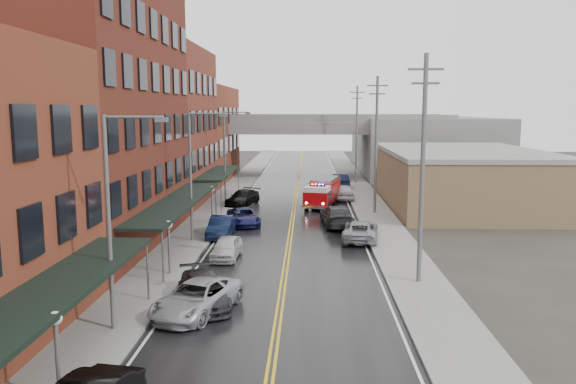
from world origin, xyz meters
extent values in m
cube|color=black|center=(0.00, 30.00, 0.01)|extent=(11.00, 160.00, 0.02)
cube|color=slate|center=(-7.30, 30.00, 0.07)|extent=(3.00, 160.00, 0.15)
cube|color=slate|center=(7.30, 30.00, 0.07)|extent=(3.00, 160.00, 0.15)
cube|color=gray|center=(-5.65, 30.00, 0.07)|extent=(0.30, 160.00, 0.15)
cube|color=gray|center=(5.65, 30.00, 0.07)|extent=(0.30, 160.00, 0.15)
cube|color=#581D17|center=(-13.30, 23.00, 9.00)|extent=(9.00, 20.00, 18.00)
cube|color=brown|center=(-13.30, 40.50, 7.50)|extent=(9.00, 15.00, 15.00)
cube|color=brown|center=(-13.30, 58.00, 6.00)|extent=(9.00, 20.00, 12.00)
cube|color=brown|center=(16.00, 40.00, 2.50)|extent=(14.00, 22.00, 5.00)
cube|color=slate|center=(18.00, 70.00, 4.00)|extent=(18.00, 30.00, 8.00)
cube|color=black|center=(-7.50, 4.00, 3.00)|extent=(2.60, 16.00, 0.18)
cylinder|color=slate|center=(-6.35, 11.60, 1.50)|extent=(0.10, 0.10, 3.00)
cube|color=black|center=(-7.50, 23.00, 3.00)|extent=(2.60, 18.00, 0.18)
cylinder|color=slate|center=(-6.35, 14.40, 1.50)|extent=(0.10, 0.10, 3.00)
cylinder|color=slate|center=(-6.35, 31.60, 1.50)|extent=(0.10, 0.10, 3.00)
cube|color=black|center=(-7.50, 40.50, 3.00)|extent=(2.60, 13.00, 0.18)
cylinder|color=slate|center=(-6.35, 34.40, 1.50)|extent=(0.10, 0.10, 3.00)
cylinder|color=slate|center=(-6.35, 46.60, 1.50)|extent=(0.10, 0.10, 3.00)
cylinder|color=#59595B|center=(-6.40, 2.00, 1.40)|extent=(0.14, 0.14, 2.80)
sphere|color=silver|center=(-6.40, 2.00, 2.90)|extent=(0.44, 0.44, 0.44)
cylinder|color=#59595B|center=(-6.40, 16.00, 1.40)|extent=(0.14, 0.14, 2.80)
sphere|color=silver|center=(-6.40, 16.00, 2.90)|extent=(0.44, 0.44, 0.44)
cylinder|color=#59595B|center=(-6.40, 30.00, 1.40)|extent=(0.14, 0.14, 2.80)
sphere|color=silver|center=(-6.40, 30.00, 2.90)|extent=(0.44, 0.44, 0.44)
cylinder|color=#59595B|center=(-6.80, 8.00, 4.50)|extent=(0.18, 0.18, 9.00)
cylinder|color=#59595B|center=(-5.60, 8.00, 8.90)|extent=(2.40, 0.12, 0.12)
cube|color=#59595B|center=(-4.50, 8.00, 8.80)|extent=(0.50, 0.22, 0.18)
cylinder|color=#59595B|center=(-6.80, 24.00, 4.50)|extent=(0.18, 0.18, 9.00)
cylinder|color=#59595B|center=(-5.60, 24.00, 8.90)|extent=(2.40, 0.12, 0.12)
cube|color=#59595B|center=(-4.50, 24.00, 8.80)|extent=(0.50, 0.22, 0.18)
cylinder|color=#59595B|center=(-6.80, 40.00, 4.50)|extent=(0.18, 0.18, 9.00)
cylinder|color=#59595B|center=(-5.60, 40.00, 8.90)|extent=(2.40, 0.12, 0.12)
cube|color=#59595B|center=(-4.50, 40.00, 8.80)|extent=(0.50, 0.22, 0.18)
cylinder|color=#59595B|center=(7.20, 15.00, 6.00)|extent=(0.24, 0.24, 12.00)
cube|color=#59595B|center=(7.20, 15.00, 11.20)|extent=(1.80, 0.12, 0.12)
cube|color=#59595B|center=(7.20, 15.00, 10.50)|extent=(1.40, 0.12, 0.12)
cylinder|color=#59595B|center=(7.20, 35.00, 6.00)|extent=(0.24, 0.24, 12.00)
cube|color=#59595B|center=(7.20, 35.00, 11.20)|extent=(1.80, 0.12, 0.12)
cube|color=#59595B|center=(7.20, 35.00, 10.50)|extent=(1.40, 0.12, 0.12)
cylinder|color=#59595B|center=(7.20, 55.00, 6.00)|extent=(0.24, 0.24, 12.00)
cube|color=#59595B|center=(7.20, 55.00, 11.20)|extent=(1.80, 0.12, 0.12)
cube|color=#59595B|center=(7.20, 55.00, 10.50)|extent=(1.40, 0.12, 0.12)
cube|color=slate|center=(0.00, 62.00, 6.75)|extent=(40.00, 10.00, 1.50)
cube|color=slate|center=(-11.00, 62.00, 3.00)|extent=(1.60, 8.00, 6.00)
cube|color=slate|center=(11.00, 62.00, 3.00)|extent=(1.60, 8.00, 6.00)
cube|color=#A4070B|center=(2.93, 40.04, 1.39)|extent=(3.28, 5.30, 1.88)
cube|color=#A4070B|center=(2.16, 36.64, 1.12)|extent=(2.70, 2.77, 1.34)
cube|color=silver|center=(2.16, 36.64, 2.01)|extent=(2.55, 2.57, 0.45)
cube|color=black|center=(2.20, 36.81, 1.39)|extent=(2.52, 1.90, 0.72)
cube|color=slate|center=(2.93, 40.04, 2.46)|extent=(2.98, 4.90, 0.27)
cube|color=black|center=(2.16, 36.64, 2.31)|extent=(1.45, 0.56, 0.13)
sphere|color=#FF0C0C|center=(1.68, 36.75, 2.38)|extent=(0.18, 0.18, 0.18)
sphere|color=#1933FF|center=(2.64, 36.53, 2.38)|extent=(0.18, 0.18, 0.18)
cylinder|color=black|center=(1.18, 36.77, 0.45)|extent=(0.94, 0.50, 0.89)
cylinder|color=black|center=(3.10, 36.33, 0.45)|extent=(0.94, 0.50, 0.89)
cylinder|color=black|center=(1.87, 39.82, 0.45)|extent=(0.94, 0.50, 0.89)
cylinder|color=black|center=(3.79, 39.38, 0.45)|extent=(0.94, 0.50, 0.89)
cylinder|color=black|center=(2.37, 42.00, 0.45)|extent=(0.94, 0.50, 0.89)
cylinder|color=black|center=(4.29, 41.57, 0.45)|extent=(0.94, 0.50, 0.89)
imported|color=#9FA1A7|center=(-3.72, 10.20, 0.74)|extent=(4.12, 5.85, 1.48)
imported|color=#242326|center=(-3.63, 11.30, 0.73)|extent=(3.55, 5.42, 1.46)
imported|color=silver|center=(-3.77, 19.72, 0.68)|extent=(1.80, 4.07, 1.36)
imported|color=black|center=(-5.00, 25.59, 0.75)|extent=(1.61, 4.54, 1.49)
imported|color=#121445|center=(-3.86, 29.87, 0.67)|extent=(3.43, 5.22, 1.33)
imported|color=black|center=(-5.00, 39.20, 0.73)|extent=(3.40, 5.41, 1.46)
imported|color=gray|center=(5.00, 24.76, 0.72)|extent=(3.05, 5.47, 1.45)
imported|color=#262629|center=(3.60, 29.80, 0.82)|extent=(2.77, 5.85, 1.65)
imported|color=silver|center=(5.00, 42.82, 0.80)|extent=(1.92, 4.69, 1.59)
imported|color=black|center=(5.00, 51.66, 0.84)|extent=(2.21, 5.23, 1.68)
camera|label=1|loc=(1.29, -14.06, 9.22)|focal=35.00mm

